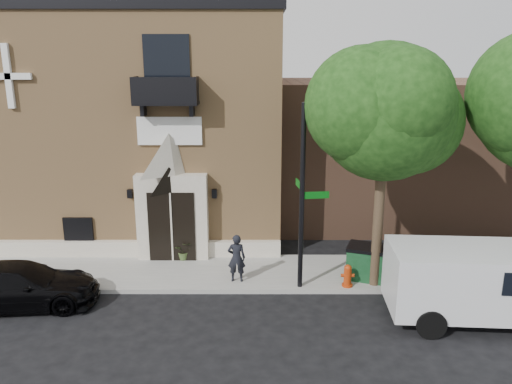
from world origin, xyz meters
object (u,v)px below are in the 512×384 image
at_px(cargo_van, 493,282).
at_px(black_sedan, 20,285).
at_px(fire_hydrant, 348,276).
at_px(pedestrian_near, 237,258).
at_px(dumpster, 374,263).
at_px(street_sign, 302,198).

bearing_deg(cargo_van, black_sedan, 179.85).
bearing_deg(fire_hydrant, cargo_van, -27.82).
bearing_deg(cargo_van, pedestrian_near, 165.64).
bearing_deg(dumpster, fire_hydrant, -129.42).
height_order(street_sign, fire_hydrant, street_sign).
bearing_deg(fire_hydrant, pedestrian_near, 173.49).
bearing_deg(street_sign, black_sedan, 179.56).
height_order(black_sedan, street_sign, street_sign).
xyz_separation_m(street_sign, fire_hydrant, (1.54, -0.03, -2.64)).
distance_m(black_sedan, street_sign, 9.10).
bearing_deg(pedestrian_near, dumpster, -177.58).
height_order(cargo_van, pedestrian_near, cargo_van).
height_order(fire_hydrant, dumpster, dumpster).
bearing_deg(pedestrian_near, black_sedan, 13.06).
relative_size(fire_hydrant, dumpster, 0.38).
bearing_deg(black_sedan, cargo_van, -99.93).
bearing_deg(fire_hydrant, black_sedan, -174.05).
xyz_separation_m(black_sedan, cargo_van, (13.98, -0.91, 0.56)).
xyz_separation_m(cargo_van, street_sign, (-5.29, 2.01, 1.92)).
distance_m(street_sign, pedestrian_near, 3.06).
bearing_deg(street_sign, cargo_van, -28.35).
relative_size(black_sedan, street_sign, 0.79).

